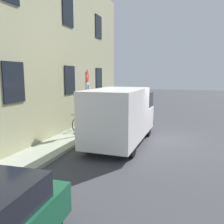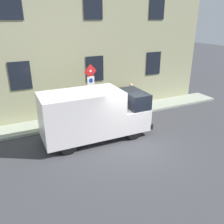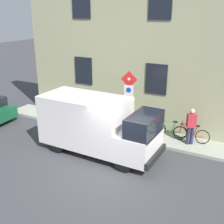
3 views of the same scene
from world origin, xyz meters
TOP-DOWN VIEW (x-y plane):
  - ground_plane at (0.00, 0.00)m, footprint 80.00×80.00m
  - sidewalk_slab at (3.98, 0.00)m, footprint 1.62×17.47m
  - building_facade at (5.14, 0.00)m, footprint 0.75×15.47m
  - sign_post_stacked at (3.38, 0.82)m, footprint 0.19×0.55m
  - delivery_van at (1.47, 1.44)m, footprint 2.07×5.36m
  - bicycle_red at (4.24, -2.04)m, footprint 0.46×1.72m
  - bicycle_green at (4.24, -0.99)m, footprint 0.51×1.72m
  - bicycle_purple at (4.24, 0.05)m, footprint 0.46×1.71m
  - pedestrian at (3.94, -2.06)m, footprint 0.43×0.48m
  - litter_bin at (3.52, 0.19)m, footprint 0.44×0.44m

SIDE VIEW (x-z plane):
  - ground_plane at x=0.00m, z-range 0.00..0.00m
  - sidewalk_slab at x=3.98m, z-range 0.00..0.14m
  - bicycle_red at x=4.24m, z-range 0.07..0.96m
  - bicycle_green at x=4.24m, z-range 0.07..0.95m
  - bicycle_purple at x=4.24m, z-range 0.07..0.96m
  - litter_bin at x=3.52m, z-range 0.14..1.04m
  - pedestrian at x=3.94m, z-range 0.21..1.93m
  - delivery_van at x=1.47m, z-range 0.08..2.58m
  - sign_post_stacked at x=3.38m, z-range 0.68..3.81m
  - building_facade at x=5.14m, z-range 0.00..8.78m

